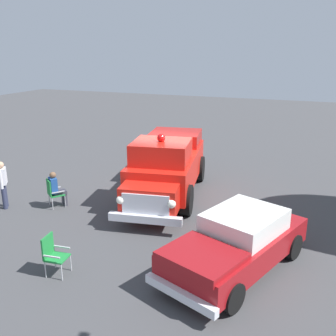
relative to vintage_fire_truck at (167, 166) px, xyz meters
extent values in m
plane|color=#424244|center=(-0.13, 0.27, -1.20)|extent=(60.00, 60.00, 0.00)
cylinder|color=black|center=(1.24, -1.33, -0.68)|extent=(0.49, 1.08, 1.04)
cylinder|color=black|center=(-0.73, -1.66, -0.68)|extent=(0.49, 1.08, 1.04)
cylinder|color=black|center=(0.65, 2.12, -0.68)|extent=(0.49, 1.08, 1.04)
cylinder|color=black|center=(-1.32, 1.79, -0.68)|extent=(0.49, 1.08, 1.04)
cube|color=red|center=(-0.04, 0.23, -0.15)|extent=(2.89, 5.18, 1.10)
cube|color=red|center=(0.44, -2.58, -0.28)|extent=(1.89, 1.18, 0.84)
cube|color=red|center=(0.15, -0.90, 0.75)|extent=(2.16, 2.00, 0.76)
cube|color=#B21914|center=(-0.30, 1.76, 0.60)|extent=(2.22, 2.01, 0.60)
cube|color=silver|center=(0.52, -3.02, -0.28)|extent=(1.44, 0.36, 0.64)
cube|color=silver|center=(0.53, -3.12, -0.70)|extent=(2.24, 0.57, 0.24)
sphere|color=white|center=(1.28, -2.89, -0.20)|extent=(0.30, 0.30, 0.26)
sphere|color=white|center=(-0.25, -3.15, -0.20)|extent=(0.30, 0.30, 0.26)
sphere|color=red|center=(0.15, -0.90, 1.25)|extent=(0.32, 0.32, 0.28)
cylinder|color=black|center=(3.69, -5.64, -0.86)|extent=(0.49, 0.73, 0.68)
cylinder|color=black|center=(2.16, -5.05, -0.86)|extent=(0.49, 0.73, 0.68)
cylinder|color=black|center=(4.72, -2.93, -0.86)|extent=(0.49, 0.73, 0.68)
cylinder|color=black|center=(3.19, -2.35, -0.86)|extent=(0.49, 0.73, 0.68)
cube|color=maroon|center=(3.44, -3.99, -0.58)|extent=(3.18, 4.57, 0.64)
cube|color=maroon|center=(2.92, -5.35, -0.22)|extent=(2.03, 1.89, 0.20)
cube|color=white|center=(3.55, -3.71, -0.02)|extent=(2.14, 2.33, 0.56)
cube|color=silver|center=(2.66, -6.03, -0.80)|extent=(1.83, 0.83, 0.20)
cylinder|color=#B7BABF|center=(-3.26, -2.03, -0.98)|extent=(0.04, 0.04, 0.44)
cylinder|color=#B7BABF|center=(-2.91, -2.31, -0.98)|extent=(0.04, 0.04, 0.44)
cylinder|color=#B7BABF|center=(-3.53, -2.38, -0.98)|extent=(0.04, 0.04, 0.44)
cylinder|color=#B7BABF|center=(-3.19, -2.65, -0.98)|extent=(0.04, 0.04, 0.44)
cube|color=#1E7F38|center=(-3.22, -2.34, -0.74)|extent=(0.67, 0.67, 0.04)
cube|color=#1E7F38|center=(-3.37, -2.53, -0.46)|extent=(0.40, 0.33, 0.56)
cube|color=#B7BABF|center=(-3.41, -2.20, -0.58)|extent=(0.30, 0.37, 0.03)
cube|color=#B7BABF|center=(-3.03, -2.49, -0.58)|extent=(0.30, 0.37, 0.03)
cylinder|color=#B7BABF|center=(-0.39, -5.58, -0.98)|extent=(0.03, 0.03, 0.44)
cylinder|color=#B7BABF|center=(-0.34, -6.02, -0.98)|extent=(0.03, 0.03, 0.44)
cylinder|color=#B7BABF|center=(-0.83, -5.63, -0.98)|extent=(0.03, 0.03, 0.44)
cylinder|color=#B7BABF|center=(-0.78, -6.06, -0.98)|extent=(0.03, 0.03, 0.44)
cube|color=#1E7F38|center=(-0.58, -5.82, -0.74)|extent=(0.53, 0.53, 0.04)
cube|color=#1E7F38|center=(-0.82, -5.85, -0.46)|extent=(0.09, 0.48, 0.56)
cube|color=#B7BABF|center=(-0.61, -5.58, -0.58)|extent=(0.44, 0.08, 0.03)
cube|color=#B7BABF|center=(-0.56, -6.06, -0.58)|extent=(0.44, 0.08, 0.03)
cylinder|color=#383842|center=(-3.13, -2.07, -0.97)|extent=(0.18, 0.18, 0.45)
cylinder|color=#383842|center=(-2.98, -2.19, -0.97)|extent=(0.18, 0.18, 0.45)
cube|color=#383842|center=(-3.23, -2.20, -0.69)|extent=(0.39, 0.44, 0.13)
cube|color=#383842|center=(-3.08, -2.32, -0.69)|extent=(0.39, 0.44, 0.13)
cube|color=#1E478C|center=(-3.28, -2.41, -0.39)|extent=(0.45, 0.42, 0.54)
sphere|color=brown|center=(-3.27, -2.40, -0.02)|extent=(0.31, 0.31, 0.22)
cylinder|color=#2D334C|center=(-4.79, -3.17, -0.76)|extent=(0.21, 0.21, 0.88)
cylinder|color=#2D334C|center=(-4.92, -2.99, -0.76)|extent=(0.21, 0.21, 0.88)
cube|color=silver|center=(-4.85, -3.08, -0.04)|extent=(0.46, 0.49, 0.56)
cylinder|color=silver|center=(-4.69, -3.30, -0.10)|extent=(0.14, 0.14, 0.60)
cylinder|color=silver|center=(-5.01, -2.86, -0.10)|extent=(0.14, 0.14, 0.60)
sphere|color=tan|center=(-4.85, -3.08, 0.36)|extent=(0.32, 0.32, 0.23)
cube|color=orange|center=(-1.95, 1.94, -1.18)|extent=(0.40, 0.40, 0.04)
cone|color=orange|center=(-1.95, 1.94, -0.86)|extent=(0.32, 0.32, 0.60)
camera|label=1|loc=(4.89, -12.43, 4.14)|focal=40.51mm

